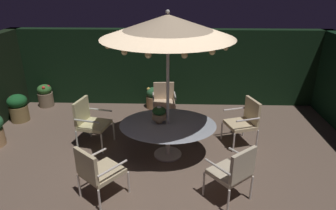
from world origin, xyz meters
The scene contains 13 objects.
ground_plane centered at (0.00, 0.00, -0.01)m, with size 8.63×6.59×0.02m, color brown.
hedge_backdrop_rear centered at (0.00, 3.14, 1.04)m, with size 8.63×0.30×2.09m, color black.
patio_dining_table centered at (0.07, 0.35, 0.61)m, with size 1.89×1.51×0.71m.
patio_umbrella centered at (0.07, 0.35, 2.56)m, with size 2.35×2.35×2.83m.
centerpiece_planter centered at (-0.10, 0.40, 0.90)m, with size 0.28×0.28×0.36m.
patio_chair_north centered at (-0.07, 2.03, 0.54)m, with size 0.61×0.62×0.93m.
patio_chair_northeast centered at (-1.58, 0.73, 0.58)m, with size 0.72×0.72×1.02m.
patio_chair_east centered at (-1.00, -0.96, 0.54)m, with size 0.82×0.83×0.95m.
patio_chair_southeast centered at (1.14, -0.96, 0.58)m, with size 0.79×0.79×1.00m.
patio_chair_south centered at (1.69, 0.88, 0.57)m, with size 0.72×0.73×1.00m.
potted_plant_back_right centered at (-0.39, 2.75, 0.29)m, with size 0.42×0.42×0.59m.
potted_plant_left_far centered at (-3.70, 1.82, 0.37)m, with size 0.47×0.47×0.69m.
potted_plant_right_near centered at (-3.42, 2.77, 0.32)m, with size 0.40×0.40×0.63m.
Camera 1 is at (0.24, -4.78, 3.30)m, focal length 31.57 mm.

